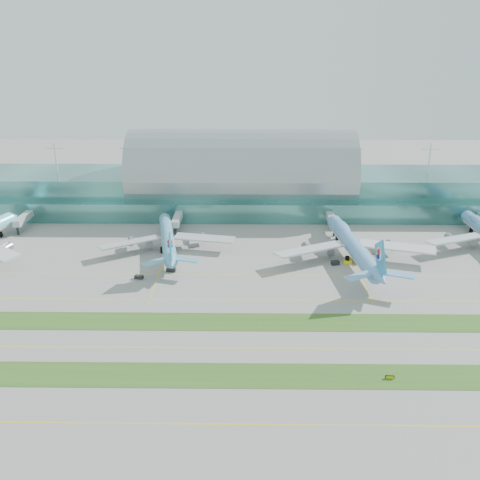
{
  "coord_description": "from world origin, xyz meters",
  "views": [
    {
      "loc": [
        2.58,
        -152.71,
        86.24
      ],
      "look_at": [
        0.0,
        55.0,
        9.0
      ],
      "focal_mm": 40.0,
      "sensor_mm": 36.0,
      "label": 1
    }
  ],
  "objects_px": {
    "terminal": "(242,183)",
    "airliner_c": "(352,244)",
    "taxiway_sign_east": "(390,377)",
    "airliner_b": "(167,237)"
  },
  "relations": [
    {
      "from": "terminal",
      "to": "airliner_c",
      "type": "xyz_separation_m",
      "value": [
        47.12,
        -71.88,
        -7.64
      ]
    },
    {
      "from": "airliner_b",
      "to": "airliner_c",
      "type": "xyz_separation_m",
      "value": [
        79.18,
        -10.15,
        0.87
      ]
    },
    {
      "from": "airliner_b",
      "to": "taxiway_sign_east",
      "type": "relative_size",
      "value": 26.79
    },
    {
      "from": "terminal",
      "to": "taxiway_sign_east",
      "type": "bearing_deg",
      "value": -75.15
    },
    {
      "from": "terminal",
      "to": "airliner_c",
      "type": "distance_m",
      "value": 86.29
    },
    {
      "from": "taxiway_sign_east",
      "to": "airliner_c",
      "type": "bearing_deg",
      "value": 91.63
    },
    {
      "from": "airliner_c",
      "to": "airliner_b",
      "type": "bearing_deg",
      "value": 167.42
    },
    {
      "from": "terminal",
      "to": "taxiway_sign_east",
      "type": "height_order",
      "value": "terminal"
    },
    {
      "from": "airliner_c",
      "to": "taxiway_sign_east",
      "type": "height_order",
      "value": "airliner_c"
    },
    {
      "from": "terminal",
      "to": "airliner_b",
      "type": "relative_size",
      "value": 5.08
    }
  ]
}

